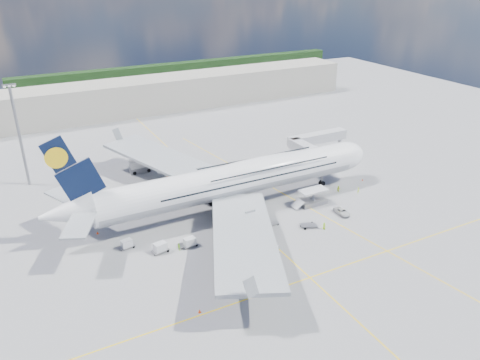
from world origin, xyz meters
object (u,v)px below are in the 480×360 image
baggage_tug (271,251)px  cone_wing_right_outer (200,311)px  dolly_back (127,244)px  dolly_nose_far (272,224)px  catering_truck_inner (180,174)px  cone_nose (363,180)px  airliner (234,180)px  catering_truck_outer (140,167)px  crew_tug (275,249)px  cone_wing_left_inner (214,196)px  cone_wing_left_outer (172,173)px  jet_bridge (313,143)px  cone_wing_right_inner (238,235)px  service_van (342,212)px  crew_wing (179,247)px  dolly_row_c (187,244)px  dolly_row_b (190,242)px  crew_nose (358,190)px  cone_tail (97,233)px  crew_van (324,226)px  dolly_nose_near (309,225)px  crew_loader (339,189)px  dolly_row_a (160,247)px  light_mast (19,135)px

baggage_tug → cone_wing_right_outer: (-18.60, -8.78, -0.54)m
dolly_back → dolly_nose_far: dolly_back is taller
catering_truck_inner → cone_nose: catering_truck_inner is taller
airliner → catering_truck_outer: bearing=114.1°
catering_truck_outer → crew_tug: catering_truck_outer is taller
airliner → cone_wing_left_inner: bearing=104.8°
cone_wing_left_outer → dolly_back: bearing=-124.2°
jet_bridge → cone_wing_right_inner: size_ratio=37.25×
service_van → crew_wing: bearing=179.9°
dolly_row_c → dolly_nose_far: (19.04, -0.91, -0.07)m
cone_wing_left_inner → service_van: bearing=-44.5°
jet_bridge → dolly_nose_far: bearing=-139.9°
service_van → cone_wing_right_outer: (-40.83, -15.19, -0.32)m
dolly_row_b → cone_nose: size_ratio=6.55×
crew_nose → cone_tail: crew_nose is taller
cone_wing_left_inner → baggage_tug: bearing=-91.6°
catering_truck_outer → crew_wing: 40.52m
crew_wing → cone_tail: (-12.70, 13.54, -0.47)m
service_van → crew_van: (-7.51, -3.42, 0.15)m
dolly_nose_near → crew_tug: crew_tug is taller
dolly_row_c → service_van: 35.54m
cone_tail → jet_bridge: bearing=8.0°
airliner → catering_truck_inner: airliner is taller
baggage_tug → catering_truck_outer: size_ratio=0.58×
crew_loader → crew_tug: (-27.42, -15.19, -0.12)m
dolly_row_c → dolly_nose_near: (25.53, -5.12, 0.01)m
jet_bridge → cone_tail: 60.77m
dolly_nose_near → crew_wing: (-27.45, 4.38, 0.37)m
service_van → crew_wing: size_ratio=2.95×
dolly_row_a → service_van: dolly_row_a is taller
dolly_back → crew_nose: size_ratio=1.92×
crew_wing → dolly_row_a: bearing=79.0°
catering_truck_outer → cone_tail: size_ratio=9.56×
light_mast → crew_loader: bearing=-31.2°
cone_nose → dolly_row_b: bearing=-170.9°
service_van → jet_bridge: bearing=73.4°
crew_tug → dolly_row_c: bearing=129.8°
dolly_nose_far → service_van: size_ratio=0.64×
jet_bridge → cone_wing_right_outer: bearing=-141.5°
jet_bridge → crew_loader: (-3.63, -16.02, -5.97)m
airliner → cone_nose: airliner is taller
cone_wing_left_outer → dolly_row_a: bearing=-113.5°
dolly_row_b → dolly_nose_near: (25.10, -4.67, -0.62)m
light_mast → baggage_tug: 68.29m
cone_tail → cone_nose: bearing=-4.4°
crew_nose → dolly_row_c: bearing=139.5°
jet_bridge → catering_truck_outer: (-42.67, 18.36, -5.22)m
dolly_row_b → catering_truck_inner: 30.72m
dolly_row_b → cone_wing_right_outer: 19.63m
dolly_row_a → catering_truck_inner: 32.29m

